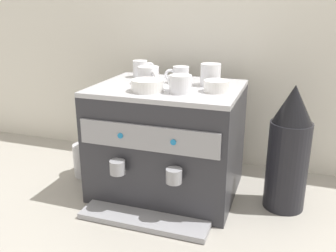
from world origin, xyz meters
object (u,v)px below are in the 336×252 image
object	(u,v)px
ceramic_bowl_1	(147,86)
ceramic_cup_4	(211,74)
espresso_machine	(168,140)
ceramic_bowl_0	(216,86)
milk_pitcher	(84,160)
ceramic_cup_2	(149,75)
coffee_grinder	(289,150)
ceramic_cup_3	(180,75)
ceramic_cup_1	(141,69)
ceramic_cup_0	(180,84)

from	to	relation	value
ceramic_bowl_1	ceramic_cup_4	bearing A→B (deg)	41.67
espresso_machine	ceramic_cup_4	bearing A→B (deg)	24.28
ceramic_bowl_0	milk_pitcher	world-z (taller)	ceramic_bowl_0
milk_pitcher	ceramic_cup_2	bearing A→B (deg)	2.23
espresso_machine	ceramic_bowl_0	xyz separation A→B (m)	(0.20, -0.03, 0.24)
ceramic_cup_4	coffee_grinder	size ratio (longest dim) A/B	0.26
espresso_machine	ceramic_bowl_1	xyz separation A→B (m)	(-0.04, -0.10, 0.24)
ceramic_cup_3	ceramic_cup_1	bearing A→B (deg)	162.26
ceramic_bowl_1	ceramic_bowl_0	bearing A→B (deg)	16.87
ceramic_cup_0	ceramic_cup_3	distance (m)	0.17
coffee_grinder	milk_pitcher	world-z (taller)	coffee_grinder
espresso_machine	ceramic_cup_1	world-z (taller)	ceramic_cup_1
coffee_grinder	ceramic_bowl_0	bearing A→B (deg)	-170.41
ceramic_bowl_0	espresso_machine	bearing A→B (deg)	170.79
ceramic_bowl_1	milk_pitcher	distance (m)	0.54
ceramic_bowl_1	milk_pitcher	world-z (taller)	ceramic_bowl_1
coffee_grinder	milk_pitcher	size ratio (longest dim) A/B	3.22
ceramic_cup_2	ceramic_bowl_0	bearing A→B (deg)	-9.72
espresso_machine	ceramic_cup_3	bearing A→B (deg)	69.85
ceramic_bowl_0	ceramic_bowl_1	distance (m)	0.25
espresso_machine	ceramic_cup_0	size ratio (longest dim) A/B	5.33
ceramic_cup_3	milk_pitcher	size ratio (longest dim) A/B	0.63
ceramic_cup_1	milk_pitcher	distance (m)	0.49
ceramic_cup_3	coffee_grinder	size ratio (longest dim) A/B	0.20
ceramic_cup_3	coffee_grinder	world-z (taller)	ceramic_cup_3
coffee_grinder	milk_pitcher	xyz separation A→B (m)	(-0.87, -0.01, -0.16)
ceramic_cup_3	espresso_machine	bearing A→B (deg)	-110.15
ceramic_cup_1	ceramic_cup_2	xyz separation A→B (m)	(0.08, -0.12, -0.00)
ceramic_cup_2	coffee_grinder	bearing A→B (deg)	-0.23
ceramic_cup_2	ceramic_cup_4	bearing A→B (deg)	12.53
coffee_grinder	ceramic_cup_1	bearing A→B (deg)	169.15
ceramic_cup_0	milk_pitcher	distance (m)	0.63
ceramic_cup_2	ceramic_cup_4	size ratio (longest dim) A/B	0.84
ceramic_bowl_1	ceramic_cup_3	bearing A→B (deg)	68.83
ceramic_bowl_0	ceramic_cup_1	bearing A→B (deg)	155.25
milk_pitcher	ceramic_cup_0	bearing A→B (deg)	-11.13
ceramic_cup_1	ceramic_cup_3	bearing A→B (deg)	-17.74
ceramic_cup_0	coffee_grinder	world-z (taller)	ceramic_cup_0
ceramic_bowl_0	ceramic_bowl_1	bearing A→B (deg)	-163.13
ceramic_bowl_0	coffee_grinder	xyz separation A→B (m)	(0.27, 0.05, -0.23)
ceramic_cup_3	coffee_grinder	xyz separation A→B (m)	(0.44, -0.06, -0.24)
coffee_grinder	milk_pitcher	distance (m)	0.88
espresso_machine	milk_pitcher	world-z (taller)	espresso_machine
ceramic_bowl_0	ceramic_cup_4	bearing A→B (deg)	113.63
ceramic_cup_0	ceramic_cup_4	distance (m)	0.18
ceramic_cup_4	ceramic_bowl_1	bearing A→B (deg)	-138.33
ceramic_cup_0	ceramic_cup_2	distance (m)	0.19
ceramic_cup_4	ceramic_bowl_1	distance (m)	0.26
ceramic_cup_2	ceramic_cup_3	distance (m)	0.13
ceramic_cup_1	ceramic_bowl_1	size ratio (longest dim) A/B	0.73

